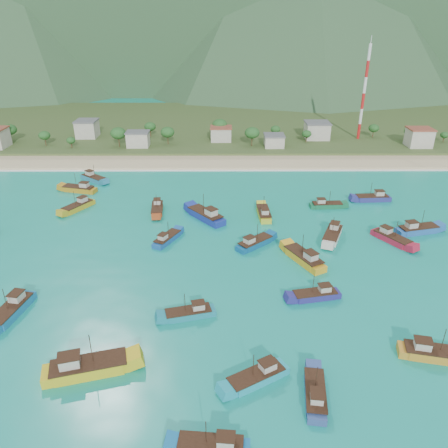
{
  "coord_description": "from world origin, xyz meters",
  "views": [
    {
      "loc": [
        1.24,
        -82.54,
        51.54
      ],
      "look_at": [
        1.52,
        18.0,
        3.0
      ],
      "focal_mm": 35.0,
      "sensor_mm": 36.0,
      "label": 1
    }
  ],
  "objects_px": {
    "boat_11": "(315,395)",
    "boat_12": "(332,235)",
    "boat_6": "(189,314)",
    "boat_18": "(372,198)",
    "boat_4": "(212,447)",
    "boat_9": "(434,354)",
    "boat_7": "(157,209)",
    "boat_22": "(94,179)",
    "boat_19": "(206,216)",
    "boat_21": "(417,230)",
    "boat_24": "(78,207)",
    "boat_8": "(316,295)",
    "boat_29": "(257,377)",
    "boat_15": "(167,239)",
    "boat_17": "(327,205)",
    "boat_28": "(87,368)",
    "boat_14": "(304,258)",
    "boat_0": "(264,214)",
    "boat_3": "(12,311)",
    "boat_25": "(255,243)",
    "radio_tower": "(364,93)",
    "boat_26": "(79,189)"
  },
  "relations": [
    {
      "from": "boat_22",
      "to": "boat_9",
      "type": "bearing_deg",
      "value": 81.51
    },
    {
      "from": "boat_15",
      "to": "boat_21",
      "type": "height_order",
      "value": "boat_21"
    },
    {
      "from": "boat_14",
      "to": "boat_28",
      "type": "relative_size",
      "value": 0.88
    },
    {
      "from": "boat_21",
      "to": "boat_24",
      "type": "relative_size",
      "value": 1.11
    },
    {
      "from": "boat_19",
      "to": "boat_21",
      "type": "xyz_separation_m",
      "value": [
        55.4,
        -8.57,
        -0.18
      ]
    },
    {
      "from": "boat_7",
      "to": "boat_0",
      "type": "bearing_deg",
      "value": 168.37
    },
    {
      "from": "boat_26",
      "to": "boat_0",
      "type": "bearing_deg",
      "value": -93.99
    },
    {
      "from": "boat_19",
      "to": "boat_7",
      "type": "bearing_deg",
      "value": 120.48
    },
    {
      "from": "boat_28",
      "to": "boat_0",
      "type": "bearing_deg",
      "value": 135.91
    },
    {
      "from": "boat_0",
      "to": "boat_9",
      "type": "xyz_separation_m",
      "value": [
        23.36,
        -56.32,
        0.05
      ]
    },
    {
      "from": "boat_11",
      "to": "boat_22",
      "type": "bearing_deg",
      "value": 129.08
    },
    {
      "from": "boat_6",
      "to": "boat_15",
      "type": "distance_m",
      "value": 31.16
    },
    {
      "from": "boat_29",
      "to": "boat_19",
      "type": "bearing_deg",
      "value": -20.35
    },
    {
      "from": "boat_22",
      "to": "boat_17",
      "type": "bearing_deg",
      "value": 111.54
    },
    {
      "from": "boat_11",
      "to": "boat_12",
      "type": "height_order",
      "value": "boat_12"
    },
    {
      "from": "boat_11",
      "to": "boat_12",
      "type": "bearing_deg",
      "value": 81.98
    },
    {
      "from": "boat_4",
      "to": "boat_29",
      "type": "height_order",
      "value": "boat_29"
    },
    {
      "from": "boat_24",
      "to": "boat_25",
      "type": "relative_size",
      "value": 1.09
    },
    {
      "from": "boat_0",
      "to": "boat_24",
      "type": "bearing_deg",
      "value": 171.75
    },
    {
      "from": "boat_12",
      "to": "boat_18",
      "type": "distance_m",
      "value": 30.44
    },
    {
      "from": "boat_9",
      "to": "boat_11",
      "type": "height_order",
      "value": "boat_9"
    },
    {
      "from": "boat_3",
      "to": "boat_7",
      "type": "distance_m",
      "value": 52.34
    },
    {
      "from": "boat_18",
      "to": "boat_14",
      "type": "bearing_deg",
      "value": 140.16
    },
    {
      "from": "boat_18",
      "to": "boat_24",
      "type": "distance_m",
      "value": 88.21
    },
    {
      "from": "radio_tower",
      "to": "boat_21",
      "type": "relative_size",
      "value": 3.3
    },
    {
      "from": "boat_17",
      "to": "boat_12",
      "type": "bearing_deg",
      "value": -10.84
    },
    {
      "from": "boat_0",
      "to": "boat_3",
      "type": "distance_m",
      "value": 68.13
    },
    {
      "from": "boat_18",
      "to": "boat_21",
      "type": "bearing_deg",
      "value": -170.34
    },
    {
      "from": "boat_18",
      "to": "boat_29",
      "type": "relative_size",
      "value": 1.04
    },
    {
      "from": "boat_9",
      "to": "boat_25",
      "type": "relative_size",
      "value": 1.17
    },
    {
      "from": "boat_4",
      "to": "boat_8",
      "type": "height_order",
      "value": "boat_8"
    },
    {
      "from": "boat_17",
      "to": "boat_28",
      "type": "distance_m",
      "value": 83.77
    },
    {
      "from": "boat_17",
      "to": "boat_8",
      "type": "bearing_deg",
      "value": -17.73
    },
    {
      "from": "boat_4",
      "to": "boat_19",
      "type": "bearing_deg",
      "value": 7.72
    },
    {
      "from": "boat_4",
      "to": "boat_9",
      "type": "relative_size",
      "value": 0.86
    },
    {
      "from": "boat_6",
      "to": "boat_22",
      "type": "relative_size",
      "value": 0.98
    },
    {
      "from": "boat_24",
      "to": "boat_28",
      "type": "bearing_deg",
      "value": 138.32
    },
    {
      "from": "boat_4",
      "to": "boat_21",
      "type": "distance_m",
      "value": 81.69
    },
    {
      "from": "boat_3",
      "to": "boat_7",
      "type": "height_order",
      "value": "boat_3"
    },
    {
      "from": "radio_tower",
      "to": "boat_26",
      "type": "bearing_deg",
      "value": -150.67
    },
    {
      "from": "boat_4",
      "to": "boat_22",
      "type": "height_order",
      "value": "boat_22"
    },
    {
      "from": "boat_3",
      "to": "boat_6",
      "type": "bearing_deg",
      "value": -170.89
    },
    {
      "from": "boat_7",
      "to": "boat_9",
      "type": "height_order",
      "value": "boat_9"
    },
    {
      "from": "boat_6",
      "to": "boat_18",
      "type": "bearing_deg",
      "value": -56.94
    },
    {
      "from": "boat_6",
      "to": "boat_8",
      "type": "xyz_separation_m",
      "value": [
        24.93,
        5.85,
        0.01
      ]
    },
    {
      "from": "radio_tower",
      "to": "boat_14",
      "type": "distance_m",
      "value": 113.62
    },
    {
      "from": "boat_0",
      "to": "boat_28",
      "type": "bearing_deg",
      "value": -121.82
    },
    {
      "from": "boat_9",
      "to": "boat_28",
      "type": "xyz_separation_m",
      "value": [
        -56.39,
        -3.25,
        0.24
      ]
    },
    {
      "from": "boat_0",
      "to": "boat_3",
      "type": "height_order",
      "value": "boat_3"
    },
    {
      "from": "boat_12",
      "to": "boat_4",
      "type": "bearing_deg",
      "value": 86.92
    }
  ]
}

